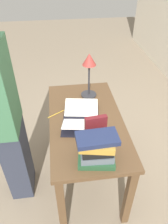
{
  "coord_description": "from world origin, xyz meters",
  "views": [
    {
      "loc": [
        1.46,
        -0.22,
        2.01
      ],
      "look_at": [
        -0.01,
        -0.02,
        0.85
      ],
      "focal_mm": 35.0,
      "sensor_mm": 36.0,
      "label": 1
    }
  ],
  "objects_px": {
    "open_book": "(81,117)",
    "pencil": "(56,114)",
    "book_stack_tall": "(97,148)",
    "reading_lamp": "(89,67)",
    "book_standing_upright": "(96,131)",
    "person_reader": "(8,124)",
    "coffee_mug": "(89,131)"
  },
  "relations": [
    {
      "from": "open_book",
      "to": "pencil",
      "type": "height_order",
      "value": "open_book"
    },
    {
      "from": "book_stack_tall",
      "to": "reading_lamp",
      "type": "distance_m",
      "value": 0.85
    },
    {
      "from": "book_standing_upright",
      "to": "person_reader",
      "type": "bearing_deg",
      "value": -115.3
    },
    {
      "from": "book_standing_upright",
      "to": "reading_lamp",
      "type": "xyz_separation_m",
      "value": [
        -0.67,
        0.05,
        0.19
      ]
    },
    {
      "from": "open_book",
      "to": "book_stack_tall",
      "type": "relative_size",
      "value": 1.75
    },
    {
      "from": "book_standing_upright",
      "to": "pencil",
      "type": "xyz_separation_m",
      "value": [
        -0.4,
        -0.29,
        -0.13
      ]
    },
    {
      "from": "open_book",
      "to": "book_standing_upright",
      "type": "relative_size",
      "value": 1.92
    },
    {
      "from": "pencil",
      "to": "person_reader",
      "type": "relative_size",
      "value": 0.09
    },
    {
      "from": "person_reader",
      "to": "coffee_mug",
      "type": "bearing_deg",
      "value": -101.74
    },
    {
      "from": "book_stack_tall",
      "to": "person_reader",
      "type": "bearing_deg",
      "value": -120.21
    },
    {
      "from": "open_book",
      "to": "reading_lamp",
      "type": "xyz_separation_m",
      "value": [
        -0.36,
        0.13,
        0.3
      ]
    },
    {
      "from": "coffee_mug",
      "to": "reading_lamp",
      "type": "bearing_deg",
      "value": 171.47
    },
    {
      "from": "open_book",
      "to": "person_reader",
      "type": "bearing_deg",
      "value": -74.07
    },
    {
      "from": "person_reader",
      "to": "reading_lamp",
      "type": "bearing_deg",
      "value": -59.13
    },
    {
      "from": "reading_lamp",
      "to": "coffee_mug",
      "type": "bearing_deg",
      "value": -8.53
    },
    {
      "from": "open_book",
      "to": "reading_lamp",
      "type": "relative_size",
      "value": 1.13
    },
    {
      "from": "book_standing_upright",
      "to": "coffee_mug",
      "type": "distance_m",
      "value": 0.14
    },
    {
      "from": "book_stack_tall",
      "to": "pencil",
      "type": "relative_size",
      "value": 1.86
    },
    {
      "from": "reading_lamp",
      "to": "book_standing_upright",
      "type": "bearing_deg",
      "value": -4.53
    },
    {
      "from": "open_book",
      "to": "book_standing_upright",
      "type": "xyz_separation_m",
      "value": [
        0.3,
        0.07,
        0.11
      ]
    },
    {
      "from": "book_standing_upright",
      "to": "reading_lamp",
      "type": "bearing_deg",
      "value": 169.12
    },
    {
      "from": "open_book",
      "to": "person_reader",
      "type": "xyz_separation_m",
      "value": [
        0.07,
        -0.6,
        0.05
      ]
    },
    {
      "from": "reading_lamp",
      "to": "pencil",
      "type": "distance_m",
      "value": 0.53
    },
    {
      "from": "reading_lamp",
      "to": "person_reader",
      "type": "relative_size",
      "value": 0.26
    },
    {
      "from": "open_book",
      "to": "book_stack_tall",
      "type": "xyz_separation_m",
      "value": [
        0.46,
        0.05,
        0.08
      ]
    },
    {
      "from": "book_standing_upright",
      "to": "person_reader",
      "type": "relative_size",
      "value": 0.16
    },
    {
      "from": "reading_lamp",
      "to": "person_reader",
      "type": "distance_m",
      "value": 0.89
    },
    {
      "from": "open_book",
      "to": "coffee_mug",
      "type": "xyz_separation_m",
      "value": [
        0.21,
        0.04,
        0.02
      ]
    },
    {
      "from": "reading_lamp",
      "to": "pencil",
      "type": "height_order",
      "value": "reading_lamp"
    },
    {
      "from": "reading_lamp",
      "to": "open_book",
      "type": "bearing_deg",
      "value": -19.01
    },
    {
      "from": "coffee_mug",
      "to": "pencil",
      "type": "distance_m",
      "value": 0.4
    },
    {
      "from": "person_reader",
      "to": "open_book",
      "type": "bearing_deg",
      "value": -83.23
    }
  ]
}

